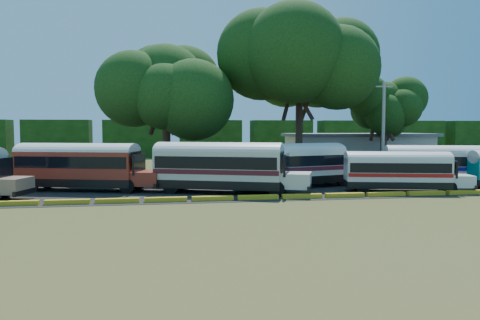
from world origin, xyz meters
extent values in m
plane|color=#45531B|center=(0.00, 0.00, 0.00)|extent=(160.00, 160.00, 0.00)
cube|color=black|center=(1.00, 12.00, 0.01)|extent=(64.00, 24.00, 0.02)
cube|color=yellow|center=(-16.50, 1.00, 0.15)|extent=(2.70, 0.45, 0.30)
cube|color=yellow|center=(-13.50, 1.00, 0.15)|extent=(2.70, 0.45, 0.30)
cube|color=yellow|center=(-10.50, 1.00, 0.15)|extent=(2.70, 0.45, 0.30)
cube|color=yellow|center=(-7.50, 1.00, 0.15)|extent=(2.70, 0.45, 0.30)
cube|color=yellow|center=(-4.50, 1.00, 0.15)|extent=(2.70, 0.45, 0.30)
cube|color=yellow|center=(-1.50, 1.00, 0.15)|extent=(2.70, 0.45, 0.30)
cube|color=yellow|center=(1.50, 1.00, 0.15)|extent=(2.70, 0.45, 0.30)
cube|color=yellow|center=(4.50, 1.00, 0.15)|extent=(2.70, 0.45, 0.30)
cube|color=yellow|center=(7.50, 1.00, 0.15)|extent=(2.70, 0.45, 0.30)
cube|color=yellow|center=(10.50, 1.00, 0.15)|extent=(2.70, 0.45, 0.30)
cube|color=yellow|center=(13.50, 1.00, 0.15)|extent=(2.70, 0.45, 0.30)
cube|color=beige|center=(18.00, 30.00, 1.80)|extent=(18.00, 8.00, 3.60)
cube|color=#525459|center=(18.00, 30.00, 3.80)|extent=(19.00, 9.00, 0.40)
cube|color=black|center=(-24.00, 48.00, 3.00)|extent=(10.00, 4.00, 6.00)
cube|color=black|center=(-12.00, 48.00, 3.00)|extent=(10.00, 4.00, 6.00)
cube|color=black|center=(0.00, 48.00, 3.00)|extent=(10.00, 4.00, 6.00)
cube|color=black|center=(12.00, 48.00, 3.00)|extent=(10.00, 4.00, 6.00)
cube|color=black|center=(24.00, 48.00, 3.00)|extent=(10.00, 4.00, 6.00)
cube|color=black|center=(36.00, 48.00, 3.00)|extent=(10.00, 4.00, 6.00)
cube|color=black|center=(48.00, 48.00, 3.00)|extent=(10.00, 4.00, 6.00)
cylinder|color=black|center=(-18.19, 4.53, 0.53)|extent=(1.09, 0.55, 1.05)
cube|color=#926D58|center=(-17.36, 3.15, 1.00)|extent=(2.42, 2.72, 1.00)
cube|color=black|center=(-18.00, 3.32, 2.03)|extent=(0.76, 2.39, 1.45)
cube|color=black|center=(-16.49, 2.93, 0.58)|extent=(0.83, 2.55, 0.32)
cylinder|color=black|center=(-10.23, 5.17, 0.54)|extent=(1.12, 0.60, 1.08)
cylinder|color=black|center=(-9.57, 7.39, 0.54)|extent=(1.12, 0.60, 1.08)
cylinder|color=black|center=(-17.28, 7.26, 0.54)|extent=(1.12, 0.60, 1.08)
cylinder|color=black|center=(-16.62, 9.48, 0.54)|extent=(1.12, 0.60, 1.08)
cube|color=black|center=(-13.94, 7.48, 0.70)|extent=(9.27, 5.11, 0.59)
cube|color=maroon|center=(-13.94, 7.48, 1.99)|extent=(9.27, 5.11, 1.98)
cube|color=black|center=(-13.94, 7.48, 2.22)|extent=(8.95, 5.08, 0.83)
ellipsoid|color=silver|center=(-13.94, 7.48, 2.97)|extent=(9.27, 5.11, 1.22)
cube|color=maroon|center=(-8.76, 5.94, 1.03)|extent=(2.54, 2.84, 1.03)
cube|color=black|center=(-9.41, 6.14, 2.08)|extent=(0.86, 2.43, 1.48)
cube|color=black|center=(-7.88, 5.68, 0.59)|extent=(0.94, 2.60, 0.32)
cube|color=black|center=(-18.14, 8.72, 0.59)|extent=(0.94, 2.60, 0.32)
cylinder|color=black|center=(-0.03, 1.87, 0.56)|extent=(1.15, 0.69, 1.11)
cylinder|color=black|center=(0.82, 4.09, 0.56)|extent=(1.15, 0.69, 1.11)
cylinder|color=black|center=(-7.10, 4.58, 0.56)|extent=(1.15, 0.69, 1.11)
cylinder|color=black|center=(-6.25, 6.80, 0.56)|extent=(1.15, 0.69, 1.11)
cube|color=black|center=(-3.66, 4.53, 0.72)|extent=(9.52, 5.86, 0.61)
cube|color=beige|center=(-3.66, 4.53, 2.04)|extent=(9.52, 5.86, 2.04)
cube|color=black|center=(-3.66, 4.53, 2.29)|extent=(9.20, 5.79, 0.86)
cube|color=#4F141C|center=(-3.66, 4.53, 1.63)|extent=(9.45, 5.87, 0.33)
ellipsoid|color=silver|center=(-3.66, 4.53, 3.06)|extent=(9.52, 5.86, 1.25)
cube|color=beige|center=(1.54, 2.54, 1.06)|extent=(2.75, 3.00, 1.06)
cube|color=black|center=(0.88, 2.80, 2.14)|extent=(1.07, 2.45, 1.53)
cube|color=black|center=(2.42, 2.21, 0.61)|extent=(1.16, 2.62, 0.33)
cube|color=black|center=(-7.87, 6.15, 0.61)|extent=(1.16, 2.62, 0.33)
cylinder|color=black|center=(6.64, 6.76, 0.53)|extent=(1.10, 0.58, 1.06)
cylinder|color=black|center=(6.00, 8.93, 0.53)|extent=(1.10, 0.58, 1.06)
cylinder|color=black|center=(-0.26, 4.75, 0.53)|extent=(1.10, 0.58, 1.06)
cylinder|color=black|center=(-0.89, 6.92, 0.53)|extent=(1.10, 0.58, 1.06)
cube|color=black|center=(2.36, 6.69, 0.69)|extent=(9.06, 4.97, 0.58)
cube|color=white|center=(2.36, 6.69, 1.94)|extent=(9.06, 4.97, 1.93)
cube|color=black|center=(2.36, 6.69, 2.17)|extent=(8.74, 4.93, 0.81)
cube|color=maroon|center=(2.36, 6.69, 1.55)|extent=(8.99, 4.98, 0.32)
ellipsoid|color=silver|center=(2.36, 6.69, 2.91)|extent=(9.06, 4.97, 1.19)
cube|color=white|center=(7.44, 8.17, 1.00)|extent=(2.48, 2.77, 1.00)
cube|color=black|center=(6.80, 7.99, 2.04)|extent=(0.83, 2.38, 1.45)
cube|color=black|center=(8.30, 8.43, 0.58)|extent=(0.91, 2.54, 0.32)
cube|color=black|center=(-1.74, 5.49, 0.58)|extent=(0.91, 2.54, 0.32)
cylinder|color=black|center=(12.53, 1.30, 0.45)|extent=(0.94, 0.46, 0.90)
cylinder|color=black|center=(12.99, 3.17, 0.45)|extent=(0.94, 0.46, 0.90)
cylinder|color=black|center=(6.57, 2.78, 0.45)|extent=(0.94, 0.46, 0.90)
cylinder|color=black|center=(7.04, 4.65, 0.45)|extent=(0.94, 0.46, 0.90)
cube|color=black|center=(9.34, 3.08, 0.59)|extent=(7.73, 3.98, 0.50)
cube|color=silver|center=(9.34, 3.08, 1.66)|extent=(7.73, 3.98, 1.65)
cube|color=black|center=(9.34, 3.08, 1.85)|extent=(7.45, 3.96, 0.69)
cube|color=#B01511|center=(9.34, 3.08, 1.33)|extent=(7.66, 3.99, 0.27)
ellipsoid|color=silver|center=(9.34, 3.08, 2.48)|extent=(7.73, 3.98, 1.02)
cube|color=silver|center=(13.72, 1.99, 0.86)|extent=(2.06, 2.32, 0.86)
cube|color=black|center=(13.17, 2.13, 1.74)|extent=(0.63, 2.05, 1.24)
cube|color=black|center=(14.47, 1.81, 0.50)|extent=(0.69, 2.18, 0.27)
cube|color=black|center=(5.80, 3.97, 0.50)|extent=(0.69, 2.18, 0.27)
cylinder|color=black|center=(11.57, 6.26, 0.50)|extent=(1.03, 0.58, 0.99)
cylinder|color=black|center=(12.25, 8.27, 0.50)|extent=(1.03, 0.58, 0.99)
cube|color=black|center=(14.64, 6.34, 0.65)|extent=(8.51, 4.96, 0.55)
cube|color=silver|center=(14.64, 6.34, 1.82)|extent=(8.51, 4.96, 1.82)
cube|color=black|center=(14.64, 6.34, 2.04)|extent=(8.22, 4.91, 0.76)
cube|color=#100D84|center=(14.64, 6.34, 1.46)|extent=(8.44, 4.97, 0.30)
ellipsoid|color=silver|center=(14.64, 6.34, 2.73)|extent=(8.51, 4.96, 1.12)
cube|color=black|center=(10.83, 7.63, 0.55)|extent=(0.95, 2.36, 0.30)
cube|color=black|center=(15.85, 3.46, 0.50)|extent=(0.69, 2.20, 0.27)
cylinder|color=#37251B|center=(-7.30, 19.51, 3.08)|extent=(0.80, 0.80, 6.16)
cylinder|color=#37251B|center=(-6.08, 19.96, 5.72)|extent=(1.20, 2.32, 3.56)
cylinder|color=#37251B|center=(-8.30, 20.35, 5.72)|extent=(1.82, 2.05, 3.56)
cylinder|color=#37251B|center=(-7.53, 18.23, 5.72)|extent=(2.35, 0.83, 3.56)
ellipsoid|color=black|center=(-7.30, 19.51, 9.08)|extent=(11.21, 11.21, 8.22)
cylinder|color=#37251B|center=(7.32, 21.53, 4.26)|extent=(0.80, 0.80, 8.52)
cylinder|color=#37251B|center=(8.54, 21.97, 7.91)|extent=(1.45, 3.01, 4.83)
cylinder|color=#37251B|center=(6.33, 22.36, 7.91)|extent=(2.29, 2.61, 4.83)
cylinder|color=#37251B|center=(7.10, 20.25, 7.91)|extent=(3.07, 0.96, 4.83)
ellipsoid|color=black|center=(7.32, 21.53, 12.36)|extent=(13.29, 13.29, 9.74)
cylinder|color=#37251B|center=(18.28, 23.27, 2.49)|extent=(0.80, 0.80, 4.97)
cylinder|color=#37251B|center=(19.50, 23.71, 4.62)|extent=(1.08, 1.97, 2.91)
cylinder|color=#37251B|center=(17.28, 24.10, 4.62)|extent=(1.58, 1.76, 2.91)
cylinder|color=#37251B|center=(18.05, 21.99, 4.62)|extent=(1.98, 0.77, 2.91)
ellipsoid|color=black|center=(18.28, 23.27, 7.42)|extent=(7.56, 7.56, 5.55)
cylinder|color=gray|center=(12.42, 11.56, 4.48)|extent=(0.30, 0.30, 8.95)
cube|color=gray|center=(12.42, 11.56, 8.50)|extent=(1.60, 0.12, 0.12)
camera|label=1|loc=(-7.59, -28.92, 4.70)|focal=35.00mm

